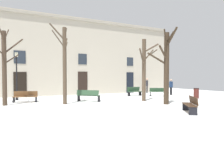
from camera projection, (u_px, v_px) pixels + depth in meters
ground_plane at (124, 105)px, 14.16m from camera, size 36.94×36.94×0.00m
building_facade at (82, 56)px, 22.39m from camera, size 23.09×0.60×8.44m
tree_near_facade at (166, 65)px, 14.23m from camera, size 1.28×2.13×5.21m
tree_right_of_center at (144, 68)px, 16.27m from camera, size 1.72×1.57×4.98m
tree_foreground at (5, 65)px, 13.70m from camera, size 2.26×2.68×5.61m
tree_center at (64, 62)px, 14.36m from camera, size 1.66×2.38×5.74m
streetlamp at (17, 71)px, 16.87m from camera, size 0.30×0.30×4.05m
litter_bin at (196, 93)px, 18.37m from camera, size 0.49×0.49×0.93m
bench_near_lamp at (88, 95)px, 15.99m from camera, size 1.65×1.62×0.92m
bench_near_center_tree at (134, 91)px, 20.91m from camera, size 1.61×0.57×0.92m
bench_back_to_back_right at (191, 104)px, 10.95m from camera, size 1.33×1.64×0.88m
bench_back_to_back_left at (25, 96)px, 15.57m from camera, size 1.82×1.01×0.85m
bench_far_corner at (159, 92)px, 20.57m from camera, size 1.76×1.42×0.83m
person_crossing_plaza at (147, 85)px, 24.96m from camera, size 0.42×0.43×1.80m
person_strolling at (171, 86)px, 21.96m from camera, size 0.43×0.32×1.71m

